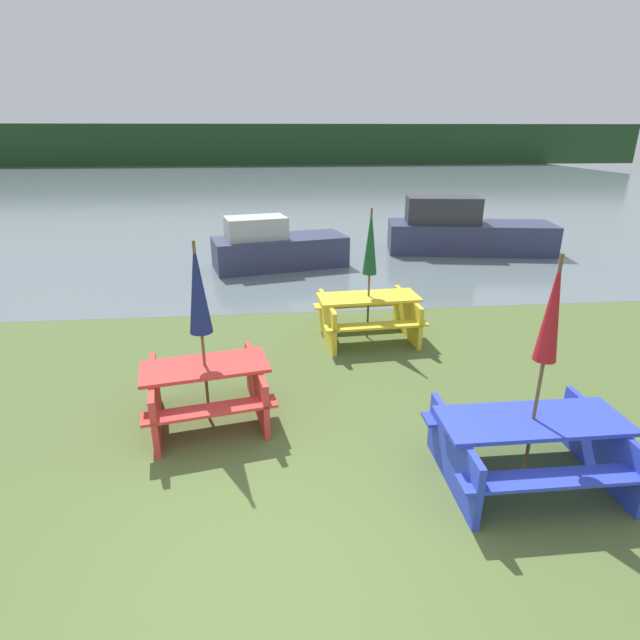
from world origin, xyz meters
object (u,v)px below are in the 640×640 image
at_px(umbrella_darkgreen, 370,243).
at_px(boat, 276,248).
at_px(umbrella_crimson, 552,313).
at_px(umbrella_navy, 198,290).
at_px(boat_second, 464,232).
at_px(picnic_table_red, 207,387).
at_px(picnic_table_yellow, 368,313).
at_px(picnic_table_blue, 529,442).

height_order(umbrella_darkgreen, boat, umbrella_darkgreen).
bearing_deg(umbrella_crimson, umbrella_navy, 156.38).
xyz_separation_m(boat, boat_second, (5.62, 1.23, 0.09)).
xyz_separation_m(umbrella_navy, umbrella_crimson, (3.43, -1.50, 0.13)).
bearing_deg(picnic_table_red, boat, 82.53).
bearing_deg(picnic_table_yellow, umbrella_navy, -135.66).
relative_size(picnic_table_yellow, umbrella_darkgreen, 0.80).
height_order(picnic_table_blue, boat, boat).
height_order(picnic_table_red, umbrella_crimson, umbrella_crimson).
height_order(picnic_table_yellow, umbrella_crimson, umbrella_crimson).
distance_m(picnic_table_red, picnic_table_yellow, 3.50).
bearing_deg(picnic_table_blue, umbrella_darkgreen, 103.26).
distance_m(picnic_table_blue, picnic_table_red, 3.75).
bearing_deg(umbrella_darkgreen, umbrella_crimson, -76.74).
distance_m(umbrella_crimson, umbrella_darkgreen, 4.06).
bearing_deg(umbrella_navy, picnic_table_yellow, 44.34).
xyz_separation_m(picnic_table_blue, boat_second, (3.17, 10.22, 0.16)).
bearing_deg(picnic_table_red, boat_second, 52.88).
height_order(picnic_table_blue, umbrella_navy, umbrella_navy).
xyz_separation_m(umbrella_navy, umbrella_darkgreen, (2.50, 2.44, -0.04)).
height_order(picnic_table_yellow, boat_second, boat_second).
height_order(umbrella_darkgreen, boat_second, umbrella_darkgreen).
bearing_deg(picnic_table_red, umbrella_crimson, -23.62).
relative_size(picnic_table_blue, boat_second, 0.38).
bearing_deg(picnic_table_blue, umbrella_navy, 156.38).
bearing_deg(picnic_table_yellow, picnic_table_blue, -76.74).
distance_m(umbrella_navy, umbrella_darkgreen, 3.50).
relative_size(umbrella_navy, umbrella_crimson, 0.95).
distance_m(picnic_table_red, umbrella_navy, 1.27).
bearing_deg(umbrella_navy, umbrella_darkgreen, 44.34).
bearing_deg(picnic_table_red, umbrella_navy, -90.00).
bearing_deg(boat, picnic_table_blue, -87.84).
xyz_separation_m(picnic_table_red, boat, (0.98, 7.49, 0.07)).
bearing_deg(umbrella_crimson, umbrella_darkgreen, 103.26).
height_order(umbrella_crimson, boat_second, umbrella_crimson).
xyz_separation_m(picnic_table_yellow, umbrella_darkgreen, (0.00, 0.00, 1.23)).
relative_size(picnic_table_red, picnic_table_yellow, 0.97).
xyz_separation_m(picnic_table_yellow, umbrella_navy, (-2.50, -2.44, 1.27)).
distance_m(picnic_table_yellow, umbrella_crimson, 4.29).
relative_size(umbrella_navy, umbrella_darkgreen, 1.02).
relative_size(picnic_table_blue, boat, 0.51).
distance_m(umbrella_darkgreen, boat_second, 7.58).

